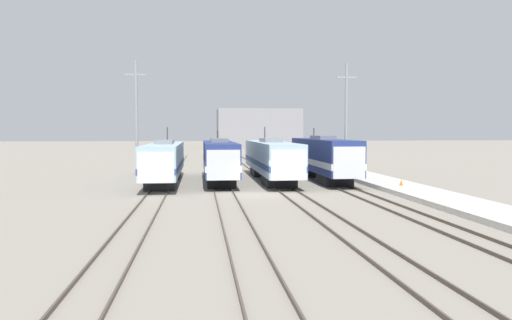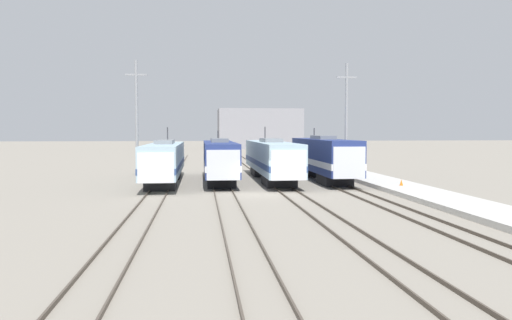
{
  "view_description": "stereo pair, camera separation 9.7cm",
  "coord_description": "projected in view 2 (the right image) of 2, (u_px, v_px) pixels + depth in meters",
  "views": [
    {
      "loc": [
        -4.35,
        -37.34,
        4.79
      ],
      "look_at": [
        0.23,
        3.05,
        2.41
      ],
      "focal_mm": 35.0,
      "sensor_mm": 36.0,
      "label": 1
    },
    {
      "loc": [
        -4.26,
        -37.35,
        4.79
      ],
      "look_at": [
        0.23,
        3.05,
        2.41
      ],
      "focal_mm": 35.0,
      "sensor_mm": 36.0,
      "label": 2
    }
  ],
  "objects": [
    {
      "name": "rail_pair_far_right",
      "position": [
        354.0,
        192.0,
        38.63
      ],
      "size": [
        1.5,
        120.0,
        0.15
      ],
      "color": "#4C4238",
      "rests_on": "ground_plane"
    },
    {
      "name": "ground_plane",
      "position": [
        257.0,
        194.0,
        37.8
      ],
      "size": [
        400.0,
        400.0,
        0.0
      ],
      "primitive_type": "plane",
      "color": "gray"
    },
    {
      "name": "platform",
      "position": [
        410.0,
        190.0,
        39.12
      ],
      "size": [
        4.0,
        120.0,
        0.36
      ],
      "color": "beige",
      "rests_on": "ground_plane"
    },
    {
      "name": "catenary_tower_right",
      "position": [
        346.0,
        119.0,
        49.78
      ],
      "size": [
        2.04,
        0.28,
        11.5
      ],
      "color": "gray",
      "rests_on": "ground_plane"
    },
    {
      "name": "locomotive_center_right",
      "position": [
        272.0,
        159.0,
        47.88
      ],
      "size": [
        3.07,
        20.03,
        5.22
      ],
      "color": "#232326",
      "rests_on": "ground_plane"
    },
    {
      "name": "rail_pair_center_left",
      "position": [
        224.0,
        194.0,
        37.52
      ],
      "size": [
        1.51,
        120.0,
        0.15
      ],
      "color": "#4C4238",
      "rests_on": "ground_plane"
    },
    {
      "name": "rail_pair_center_right",
      "position": [
        290.0,
        193.0,
        38.08
      ],
      "size": [
        1.51,
        120.0,
        0.15
      ],
      "color": "#4C4238",
      "rests_on": "ground_plane"
    },
    {
      "name": "locomotive_far_left",
      "position": [
        164.0,
        161.0,
        45.35
      ],
      "size": [
        2.94,
        18.81,
        5.16
      ],
      "color": "#232326",
      "rests_on": "ground_plane"
    },
    {
      "name": "depot_building",
      "position": [
        259.0,
        129.0,
        136.0
      ],
      "size": [
        22.12,
        14.15,
        10.65
      ],
      "color": "gray",
      "rests_on": "ground_plane"
    },
    {
      "name": "catenary_tower_left",
      "position": [
        137.0,
        118.0,
        47.52
      ],
      "size": [
        2.04,
        0.28,
        11.5
      ],
      "color": "gray",
      "rests_on": "ground_plane"
    },
    {
      "name": "traffic_cone",
      "position": [
        401.0,
        182.0,
        40.38
      ],
      "size": [
        0.28,
        0.28,
        0.51
      ],
      "color": "orange",
      "rests_on": "platform"
    },
    {
      "name": "locomotive_center_left",
      "position": [
        220.0,
        160.0,
        46.42
      ],
      "size": [
        2.87,
        16.75,
        4.81
      ],
      "color": "black",
      "rests_on": "ground_plane"
    },
    {
      "name": "rail_pair_far_left",
      "position": [
        156.0,
        194.0,
        36.97
      ],
      "size": [
        1.5,
        120.0,
        0.15
      ],
      "color": "#4C4238",
      "rests_on": "ground_plane"
    },
    {
      "name": "locomotive_far_right",
      "position": [
        324.0,
        157.0,
        47.99
      ],
      "size": [
        2.9,
        17.4,
        5.09
      ],
      "color": "black",
      "rests_on": "ground_plane"
    }
  ]
}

